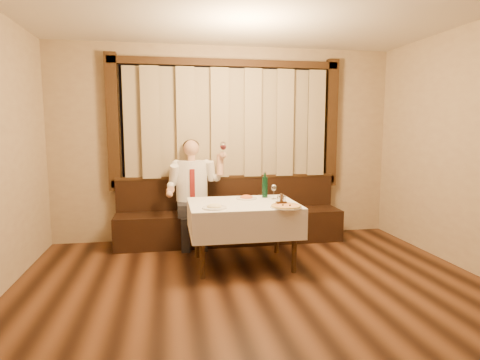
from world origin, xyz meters
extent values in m
cube|color=black|center=(0.00, 0.00, -0.01)|extent=(5.00, 6.00, 0.01)
cube|color=tan|center=(0.00, 3.00, 1.40)|extent=(5.00, 0.01, 2.80)
cube|color=black|center=(0.00, 2.98, 1.70)|extent=(3.00, 0.02, 1.60)
cube|color=orange|center=(-0.70, 2.97, 1.40)|extent=(0.50, 0.01, 0.40)
cube|color=black|center=(0.00, 2.94, 0.85)|extent=(3.30, 0.12, 0.10)
cube|color=black|center=(0.00, 2.94, 2.55)|extent=(3.30, 0.12, 0.10)
cube|color=black|center=(-1.60, 2.94, 1.70)|extent=(0.16, 0.12, 1.90)
cube|color=black|center=(1.60, 2.94, 1.70)|extent=(0.16, 0.12, 1.90)
cube|color=#8C7B5A|center=(0.00, 2.88, 1.70)|extent=(2.90, 0.08, 1.55)
cube|color=black|center=(0.00, 2.68, 0.23)|extent=(3.20, 0.60, 0.45)
cube|color=black|center=(0.00, 2.92, 0.68)|extent=(3.20, 0.12, 0.45)
cube|color=black|center=(0.00, 2.92, 0.92)|extent=(3.20, 0.14, 0.04)
cylinder|color=black|center=(-0.52, 1.33, 0.35)|extent=(0.06, 0.06, 0.71)
cylinder|color=black|center=(0.52, 1.33, 0.35)|extent=(0.06, 0.06, 0.71)
cylinder|color=black|center=(-0.52, 2.07, 0.35)|extent=(0.06, 0.06, 0.71)
cylinder|color=black|center=(0.52, 2.07, 0.35)|extent=(0.06, 0.06, 0.71)
cube|color=black|center=(0.00, 1.70, 0.73)|extent=(1.20, 0.90, 0.04)
cube|color=silver|center=(0.00, 1.70, 0.75)|extent=(1.26, 0.96, 0.01)
cube|color=silver|center=(0.00, 1.22, 0.58)|extent=(1.26, 0.01, 0.35)
cube|color=silver|center=(0.00, 2.18, 0.58)|extent=(1.26, 0.01, 0.35)
cube|color=silver|center=(-0.63, 1.70, 0.58)|extent=(0.01, 0.96, 0.35)
cube|color=silver|center=(0.63, 1.70, 0.58)|extent=(0.01, 0.96, 0.35)
cylinder|color=white|center=(0.41, 1.32, 0.76)|extent=(0.35, 0.35, 0.01)
cylinder|color=#C75F1D|center=(0.41, 1.32, 0.77)|extent=(0.32, 0.32, 0.01)
torus|color=gold|center=(0.41, 1.32, 0.78)|extent=(0.33, 0.33, 0.02)
sphere|color=black|center=(0.38, 1.34, 0.78)|extent=(0.02, 0.02, 0.02)
sphere|color=black|center=(0.46, 1.31, 0.78)|extent=(0.02, 0.02, 0.02)
cylinder|color=white|center=(0.09, 1.93, 0.76)|extent=(0.26, 0.26, 0.02)
ellipsoid|color=#C4581F|center=(0.09, 1.93, 0.81)|extent=(0.16, 0.16, 0.07)
cylinder|color=white|center=(-0.37, 1.41, 0.76)|extent=(0.27, 0.27, 0.02)
ellipsoid|color=beige|center=(-0.37, 1.41, 0.81)|extent=(0.17, 0.17, 0.08)
cylinder|color=#0F4629|center=(0.34, 1.99, 0.89)|extent=(0.07, 0.07, 0.26)
cylinder|color=#0F4629|center=(0.34, 1.99, 1.04)|extent=(0.03, 0.03, 0.06)
cylinder|color=silver|center=(0.34, 1.99, 1.08)|extent=(0.03, 0.03, 0.01)
cylinder|color=white|center=(0.42, 1.86, 0.76)|extent=(0.06, 0.06, 0.01)
cylinder|color=white|center=(0.42, 1.86, 0.81)|extent=(0.01, 0.01, 0.10)
ellipsoid|color=white|center=(0.42, 1.86, 0.90)|extent=(0.07, 0.07, 0.08)
cube|color=black|center=(0.40, 1.47, 0.78)|extent=(0.12, 0.06, 0.04)
cube|color=black|center=(0.40, 1.47, 0.84)|extent=(0.02, 0.06, 0.09)
cylinder|color=white|center=(0.37, 1.47, 0.82)|extent=(0.03, 0.03, 0.07)
cylinder|color=silver|center=(0.37, 1.47, 0.86)|extent=(0.03, 0.03, 0.01)
cylinder|color=white|center=(0.44, 1.47, 0.82)|extent=(0.03, 0.03, 0.07)
cylinder|color=silver|center=(0.44, 1.47, 0.86)|extent=(0.03, 0.03, 0.01)
cube|color=black|center=(-0.54, 2.56, 0.53)|extent=(0.42, 0.47, 0.17)
cube|color=black|center=(-0.66, 2.33, 0.23)|extent=(0.11, 0.12, 0.45)
cube|color=black|center=(-0.43, 2.33, 0.23)|extent=(0.11, 0.12, 0.45)
ellipsoid|color=white|center=(-0.54, 2.71, 0.90)|extent=(0.44, 0.27, 0.56)
cube|color=maroon|center=(-0.54, 2.57, 0.87)|extent=(0.07, 0.01, 0.42)
cylinder|color=tan|center=(-0.54, 2.71, 1.22)|extent=(0.10, 0.10, 0.08)
sphere|color=tan|center=(-0.54, 2.71, 1.36)|extent=(0.22, 0.22, 0.22)
ellipsoid|color=black|center=(-0.54, 2.74, 1.39)|extent=(0.22, 0.22, 0.17)
sphere|color=white|center=(-0.75, 2.71, 1.13)|extent=(0.14, 0.14, 0.14)
sphere|color=white|center=(-0.33, 2.71, 1.13)|extent=(0.14, 0.14, 0.14)
sphere|color=tan|center=(-0.85, 2.28, 0.78)|extent=(0.09, 0.09, 0.09)
sphere|color=tan|center=(-0.12, 2.53, 1.26)|extent=(0.10, 0.10, 0.10)
cylinder|color=white|center=(-0.12, 2.50, 1.30)|extent=(0.01, 0.01, 0.11)
ellipsoid|color=white|center=(-0.12, 2.50, 1.39)|extent=(0.09, 0.09, 0.11)
ellipsoid|color=#4C070F|center=(-0.12, 2.50, 1.37)|extent=(0.07, 0.07, 0.06)
camera|label=1|loc=(-0.87, -2.88, 1.63)|focal=30.00mm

